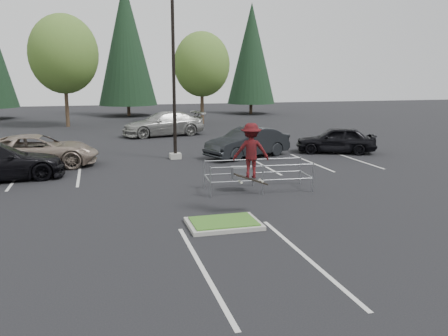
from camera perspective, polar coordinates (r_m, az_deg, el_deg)
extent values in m
plane|color=black|center=(14.65, -0.05, -6.93)|extent=(120.00, 120.00, 0.00)
cube|color=gray|center=(14.63, -0.05, -6.71)|extent=(2.20, 1.60, 0.12)
cube|color=#22581B|center=(14.61, -0.05, -6.43)|extent=(1.95, 1.35, 0.05)
cube|color=#BCBCB7|center=(22.91, -17.04, -0.76)|extent=(0.12, 5.20, 0.01)
cube|color=#BCBCB7|center=(23.17, -23.72, -1.09)|extent=(0.12, 5.20, 0.01)
cube|color=#BCBCB7|center=(24.30, 4.66, 0.37)|extent=(0.12, 5.20, 0.01)
cube|color=#BCBCB7|center=(25.33, 10.41, 0.67)|extent=(0.12, 5.20, 0.01)
cube|color=#BCBCB7|center=(26.60, 15.67, 0.93)|extent=(0.12, 5.20, 0.01)
cube|color=#BCBCB7|center=(11.62, -2.66, -11.92)|extent=(0.12, 6.00, 0.01)
cube|color=#BCBCB7|center=(12.44, 9.78, -10.48)|extent=(0.12, 6.00, 0.01)
cube|color=gray|center=(26.15, -5.87, 1.45)|extent=(0.60, 0.60, 0.30)
cylinder|color=black|center=(25.77, -6.09, 12.14)|extent=(0.18, 0.18, 10.00)
cylinder|color=#38281C|center=(44.09, -18.38, 7.01)|extent=(0.32, 0.32, 3.50)
ellipsoid|color=#3C5B21|center=(44.03, -18.75, 12.86)|extent=(5.89, 5.89, 6.77)
sphere|color=#3C5B21|center=(43.68, -17.90, 11.96)|extent=(3.68, 3.68, 3.68)
sphere|color=#3C5B21|center=(44.44, -19.33, 12.09)|extent=(4.05, 4.05, 4.05)
cylinder|color=#38281C|center=(44.40, -2.64, 7.29)|extent=(0.32, 0.32, 3.04)
ellipsoid|color=#3C5B21|center=(44.31, -2.69, 12.36)|extent=(5.12, 5.12, 5.89)
sphere|color=#3C5B21|center=(44.14, -1.82, 11.54)|extent=(3.20, 3.20, 3.20)
sphere|color=#3C5B21|center=(44.58, -3.44, 11.72)|extent=(3.52, 3.52, 3.52)
cylinder|color=#38281C|center=(54.20, -11.39, 6.82)|extent=(0.36, 0.36, 1.20)
cone|color=black|center=(54.16, -11.69, 14.49)|extent=(6.38, 6.38, 13.30)
cylinder|color=#38281C|center=(55.94, 3.25, 7.16)|extent=(0.36, 0.36, 1.20)
cone|color=black|center=(55.84, 3.32, 13.56)|extent=(5.50, 5.50, 11.30)
cylinder|color=gray|center=(17.80, -1.65, -1.69)|extent=(0.06, 0.06, 1.17)
cylinder|color=gray|center=(19.18, -2.35, -0.76)|extent=(0.06, 0.06, 1.17)
cylinder|color=gray|center=(18.24, 4.69, -1.41)|extent=(0.06, 0.06, 1.17)
cylinder|color=gray|center=(19.58, 3.56, -0.52)|extent=(0.06, 0.06, 1.17)
cylinder|color=gray|center=(18.88, 10.65, -1.13)|extent=(0.06, 0.06, 1.17)
cylinder|color=gray|center=(20.19, 9.17, -0.29)|extent=(0.06, 0.06, 1.17)
cylinder|color=gray|center=(18.24, 4.69, -1.49)|extent=(4.07, 0.34, 0.05)
cylinder|color=gray|center=(18.13, 4.71, 0.24)|extent=(4.07, 0.34, 0.05)
cylinder|color=gray|center=(19.59, 3.56, -0.59)|extent=(4.07, 0.34, 0.05)
cylinder|color=gray|center=(19.48, 3.58, 1.02)|extent=(4.07, 0.34, 0.05)
cube|color=gray|center=(18.73, 2.30, -0.59)|extent=(0.90, 0.59, 0.49)
cube|color=black|center=(15.60, 3.25, -1.36)|extent=(1.15, 0.43, 0.44)
cylinder|color=beige|center=(15.39, 2.11, -1.77)|extent=(0.07, 0.04, 0.07)
cylinder|color=beige|center=(15.62, 1.85, -1.58)|extent=(0.07, 0.04, 0.07)
cylinder|color=beige|center=(15.62, 4.64, -1.61)|extent=(0.07, 0.04, 0.07)
cylinder|color=beige|center=(15.84, 4.35, -1.42)|extent=(0.07, 0.04, 0.07)
imported|color=maroon|center=(15.42, 3.29, 2.09)|extent=(1.27, 0.88, 1.80)
imported|color=gray|center=(25.38, -21.50, 1.94)|extent=(5.91, 2.81, 1.63)
imported|color=black|center=(26.50, 2.85, 3.09)|extent=(5.26, 3.49, 1.64)
imported|color=black|center=(28.67, 13.38, 3.34)|extent=(4.93, 3.46, 1.56)
imported|color=#979792|center=(35.97, -7.20, 5.29)|extent=(6.55, 3.75, 1.79)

